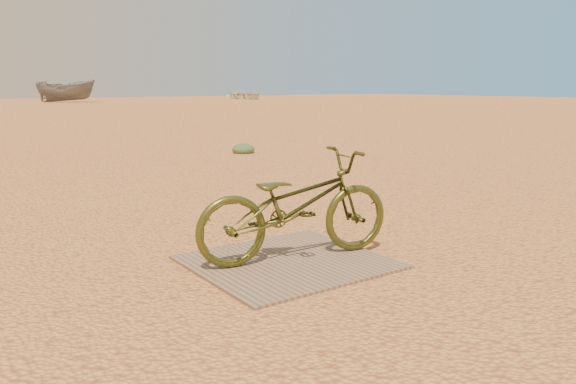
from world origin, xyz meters
TOP-DOWN VIEW (x-y plane):
  - ground at (0.00, 0.00)m, footprint 120.00×120.00m
  - plywood_board at (0.24, -0.51)m, footprint 1.45×1.33m
  - bicycle at (0.33, -0.48)m, footprint 1.73×0.86m
  - boat_mid_right at (9.60, 44.20)m, footprint 4.93×3.76m
  - boat_far_right at (26.81, 44.53)m, footprint 3.51×4.72m
  - kale_b at (3.70, 6.04)m, footprint 0.47×0.47m

SIDE VIEW (x-z plane):
  - ground at x=0.00m, z-range 0.00..0.00m
  - kale_b at x=3.70m, z-range -0.13..0.13m
  - plywood_board at x=0.24m, z-range 0.00..0.02m
  - bicycle at x=0.33m, z-range 0.02..0.89m
  - boat_far_right at x=26.81m, z-range 0.00..0.94m
  - boat_mid_right at x=9.60m, z-range 0.00..1.80m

